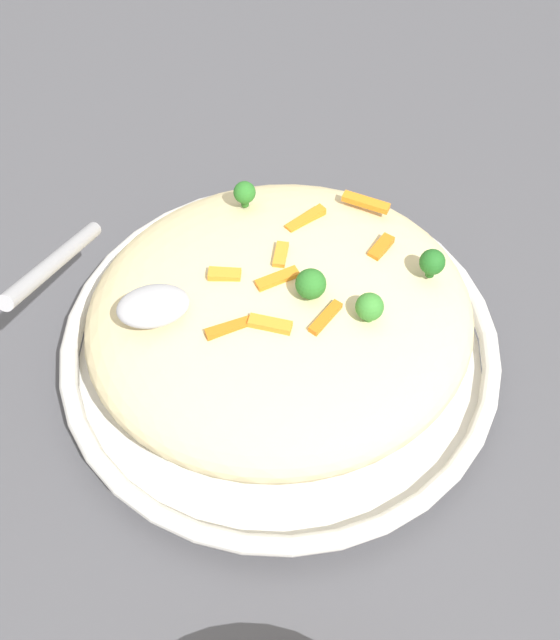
% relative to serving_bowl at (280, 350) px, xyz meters
% --- Properties ---
extents(ground_plane, '(2.40, 2.40, 0.00)m').
position_rel_serving_bowl_xyz_m(ground_plane, '(0.00, 0.00, -0.02)').
color(ground_plane, '#4C4C51').
extents(serving_bowl, '(0.38, 0.38, 0.04)m').
position_rel_serving_bowl_xyz_m(serving_bowl, '(0.00, 0.00, 0.00)').
color(serving_bowl, white).
rests_on(serving_bowl, ground_plane).
extents(pasta_mound, '(0.32, 0.30, 0.07)m').
position_rel_serving_bowl_xyz_m(pasta_mound, '(0.00, 0.00, 0.05)').
color(pasta_mound, beige).
rests_on(pasta_mound, serving_bowl).
extents(carrot_piece_0, '(0.03, 0.02, 0.01)m').
position_rel_serving_bowl_xyz_m(carrot_piece_0, '(-0.04, 0.02, 0.09)').
color(carrot_piece_0, orange).
rests_on(carrot_piece_0, pasta_mound).
extents(carrot_piece_1, '(0.04, 0.03, 0.01)m').
position_rel_serving_bowl_xyz_m(carrot_piece_1, '(0.10, 0.08, 0.08)').
color(carrot_piece_1, orange).
rests_on(carrot_piece_1, pasta_mound).
extents(carrot_piece_2, '(0.03, 0.02, 0.01)m').
position_rel_serving_bowl_xyz_m(carrot_piece_2, '(-0.02, -0.03, 0.09)').
color(carrot_piece_2, orange).
rests_on(carrot_piece_2, pasta_mound).
extents(carrot_piece_3, '(0.04, 0.02, 0.01)m').
position_rel_serving_bowl_xyz_m(carrot_piece_3, '(0.04, 0.07, 0.08)').
color(carrot_piece_3, orange).
rests_on(carrot_piece_3, pasta_mound).
extents(carrot_piece_4, '(0.03, 0.03, 0.01)m').
position_rel_serving_bowl_xyz_m(carrot_piece_4, '(0.03, -0.04, 0.09)').
color(carrot_piece_4, orange).
rests_on(carrot_piece_4, pasta_mound).
extents(carrot_piece_5, '(0.02, 0.03, 0.01)m').
position_rel_serving_bowl_xyz_m(carrot_piece_5, '(0.01, 0.03, 0.08)').
color(carrot_piece_5, orange).
rests_on(carrot_piece_5, pasta_mound).
extents(carrot_piece_6, '(0.04, 0.02, 0.01)m').
position_rel_serving_bowl_xyz_m(carrot_piece_6, '(-0.00, 0.01, 0.09)').
color(carrot_piece_6, orange).
rests_on(carrot_piece_6, pasta_mound).
extents(carrot_piece_7, '(0.03, 0.03, 0.01)m').
position_rel_serving_bowl_xyz_m(carrot_piece_7, '(0.09, 0.03, 0.08)').
color(carrot_piece_7, orange).
rests_on(carrot_piece_7, pasta_mound).
extents(carrot_piece_8, '(0.04, 0.01, 0.01)m').
position_rel_serving_bowl_xyz_m(carrot_piece_8, '(-0.05, -0.03, 0.08)').
color(carrot_piece_8, orange).
rests_on(carrot_piece_8, pasta_mound).
extents(broccoli_floret_0, '(0.02, 0.02, 0.03)m').
position_rel_serving_bowl_xyz_m(broccoli_floret_0, '(0.02, -0.01, 0.10)').
color(broccoli_floret_0, '#296820').
rests_on(broccoli_floret_0, pasta_mound).
extents(broccoli_floret_1, '(0.02, 0.02, 0.03)m').
position_rel_serving_bowl_xyz_m(broccoli_floret_1, '(0.12, -0.01, 0.09)').
color(broccoli_floret_1, '#205B1C').
rests_on(broccoli_floret_1, pasta_mound).
extents(broccoli_floret_2, '(0.02, 0.02, 0.02)m').
position_rel_serving_bowl_xyz_m(broccoli_floret_2, '(-0.01, 0.10, 0.09)').
color(broccoli_floret_2, '#296820').
rests_on(broccoli_floret_2, pasta_mound).
extents(broccoli_floret_3, '(0.02, 0.02, 0.03)m').
position_rel_serving_bowl_xyz_m(broccoli_floret_3, '(0.06, -0.04, 0.09)').
color(broccoli_floret_3, '#377928').
rests_on(broccoli_floret_3, pasta_mound).
extents(serving_spoon, '(0.13, 0.14, 0.09)m').
position_rel_serving_bowl_xyz_m(serving_spoon, '(-0.12, 0.01, 0.11)').
color(serving_spoon, '#B7B7BC').
rests_on(serving_spoon, pasta_mound).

